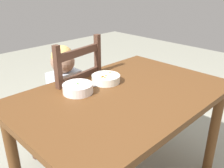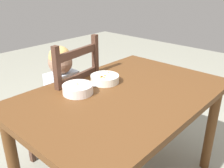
{
  "view_description": "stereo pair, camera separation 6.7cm",
  "coord_description": "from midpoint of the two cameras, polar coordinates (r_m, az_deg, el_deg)",
  "views": [
    {
      "loc": [
        -1.01,
        -0.91,
        1.38
      ],
      "look_at": [
        -0.04,
        0.06,
        0.79
      ],
      "focal_mm": 39.5,
      "sensor_mm": 36.0,
      "label": 1
    },
    {
      "loc": [
        -1.06,
        -0.86,
        1.38
      ],
      "look_at": [
        -0.04,
        0.06,
        0.79
      ],
      "focal_mm": 39.5,
      "sensor_mm": 36.0,
      "label": 2
    }
  ],
  "objects": [
    {
      "name": "dining_chair",
      "position": [
        1.91,
        -11.33,
        -5.69
      ],
      "size": [
        0.48,
        0.48,
        1.02
      ],
      "color": "#4B3024",
      "rests_on": "ground"
    },
    {
      "name": "bowl_of_carrots",
      "position": [
        1.64,
        -2.85,
        1.26
      ],
      "size": [
        0.19,
        0.19,
        0.05
      ],
      "color": "white",
      "rests_on": "dining_table"
    },
    {
      "name": "bowl_of_peas",
      "position": [
        1.5,
        -9.18,
        -1.1
      ],
      "size": [
        0.18,
        0.18,
        0.06
      ],
      "color": "white",
      "rests_on": "dining_table"
    },
    {
      "name": "child_figure",
      "position": [
        1.83,
        -11.87,
        -1.47
      ],
      "size": [
        0.32,
        0.31,
        0.95
      ],
      "color": "silver",
      "rests_on": "ground"
    },
    {
      "name": "spoon",
      "position": [
        1.59,
        -4.66,
        -0.38
      ],
      "size": [
        0.13,
        0.08,
        0.01
      ],
      "color": "silver",
      "rests_on": "dining_table"
    },
    {
      "name": "dining_table",
      "position": [
        1.55,
        1.35,
        -5.38
      ],
      "size": [
        1.32,
        0.88,
        0.74
      ],
      "color": "brown",
      "rests_on": "ground"
    }
  ]
}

